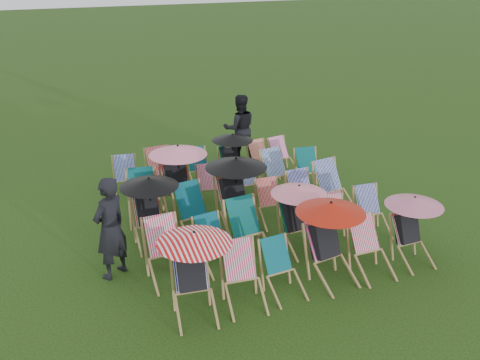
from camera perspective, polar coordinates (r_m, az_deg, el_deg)
name	(u,v)px	position (r m, az deg, el deg)	size (l,w,h in m)	color
ground	(252,226)	(10.82, 1.33, -4.98)	(100.00, 100.00, 0.00)	black
deckchair_0	(194,273)	(8.08, -4.97, -9.88)	(1.13, 1.19, 1.34)	#9E7B49
deckchair_1	(243,278)	(8.38, 0.36, -10.40)	(0.70, 0.91, 0.93)	#9E7B49
deckchair_2	(283,270)	(8.67, 4.61, -9.55)	(0.62, 0.82, 0.85)	#9E7B49
deckchair_3	(330,241)	(8.97, 9.63, -6.42)	(1.15, 1.24, 1.37)	#9E7B49
deckchair_4	(371,249)	(9.40, 13.84, -7.17)	(0.61, 0.85, 0.92)	#9E7B49
deckchair_5	(413,229)	(9.87, 17.93, -4.99)	(1.01, 1.05, 1.20)	#9E7B49
deckchair_6	(167,252)	(9.04, -7.82, -7.67)	(0.67, 0.93, 1.00)	#9E7B49
deckchair_7	(216,244)	(9.33, -2.61, -6.88)	(0.68, 0.87, 0.87)	#9E7B49
deckchair_8	(250,233)	(9.52, 1.09, -5.63)	(0.76, 1.01, 1.03)	#9E7B49
deckchair_9	(299,217)	(9.84, 6.28, -3.92)	(1.03, 1.09, 1.22)	#9E7B49
deckchair_10	(337,221)	(10.22, 10.35, -4.36)	(0.67, 0.87, 0.88)	#9E7B49
deckchair_11	(373,212)	(10.73, 13.97, -3.35)	(0.65, 0.85, 0.87)	#9E7B49
deckchair_12	(150,211)	(10.06, -9.62, -3.23)	(1.09, 1.14, 1.29)	#9E7B49
deckchair_13	(197,214)	(10.20, -4.64, -3.66)	(0.82, 1.03, 1.02)	#9E7B49
deckchair_14	(236,193)	(10.46, -0.43, -1.38)	(1.21, 1.26, 1.43)	#9E7B49
deckchair_15	(272,203)	(10.84, 3.42, -2.49)	(0.60, 0.81, 0.84)	#9E7B49
deckchair_16	(305,196)	(11.11, 7.00, -1.72)	(0.65, 0.87, 0.92)	#9E7B49
deckchair_17	(335,188)	(11.47, 10.12, -0.84)	(0.79, 1.01, 1.02)	#9E7B49
deckchair_18	(143,197)	(11.07, -10.32, -1.84)	(0.80, 1.00, 0.99)	#9E7B49
deckchair_19	(178,178)	(11.20, -6.64, 0.16)	(1.21, 1.27, 1.44)	#9E7B49
deckchair_20	(210,188)	(11.55, -3.26, -0.81)	(0.68, 0.85, 0.84)	#9E7B49
deckchair_21	(249,183)	(11.78, 1.02, -0.32)	(0.54, 0.76, 0.82)	#9E7B49
deckchair_22	(280,174)	(12.11, 4.28, 0.68)	(0.76, 0.98, 0.97)	#9E7B49
deckchair_23	(310,171)	(12.46, 7.43, 0.99)	(0.72, 0.91, 0.89)	#9E7B49
deckchair_24	(126,178)	(12.22, -12.06, 0.17)	(0.67, 0.86, 0.87)	#9E7B49
deckchair_25	(163,172)	(12.25, -8.17, 0.81)	(0.72, 0.95, 0.99)	#9E7B49
deckchair_26	(200,168)	(12.61, -4.28, 1.25)	(0.56, 0.78, 0.83)	#9E7B49
deckchair_27	(233,157)	(12.70, -0.79, 2.43)	(0.98, 1.03, 1.16)	#9E7B49
deckchair_28	(263,160)	(13.06, 2.49, 2.12)	(0.68, 0.86, 0.85)	#9E7B49
deckchair_29	(284,156)	(13.36, 4.67, 2.53)	(0.66, 0.84, 0.84)	#9E7B49
person_left	(110,228)	(9.10, -13.69, -5.01)	(0.66, 0.43, 1.80)	black
person_rear	(240,128)	(13.95, -0.04, 5.55)	(0.87, 0.67, 1.78)	black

